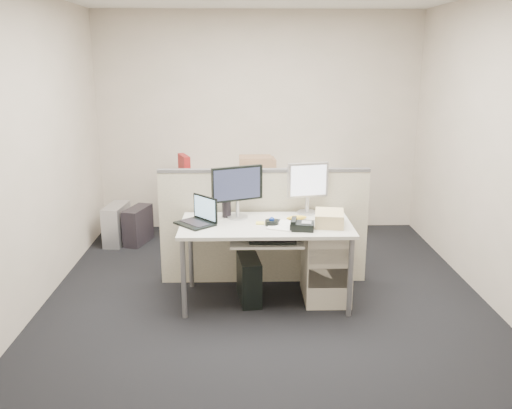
{
  "coord_description": "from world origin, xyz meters",
  "views": [
    {
      "loc": [
        -0.2,
        -4.54,
        2.14
      ],
      "look_at": [
        -0.08,
        0.15,
        0.86
      ],
      "focal_mm": 38.0,
      "sensor_mm": 36.0,
      "label": 1
    }
  ],
  "objects_px": {
    "desk_phone": "(302,226)",
    "desk": "(266,231)",
    "monitor_main": "(237,192)",
    "laptop": "(195,212)"
  },
  "relations": [
    {
      "from": "desk_phone",
      "to": "monitor_main",
      "type": "bearing_deg",
      "value": 156.05
    },
    {
      "from": "desk",
      "to": "laptop",
      "type": "bearing_deg",
      "value": -178.15
    },
    {
      "from": "desk_phone",
      "to": "desk",
      "type": "bearing_deg",
      "value": 158.29
    },
    {
      "from": "desk",
      "to": "desk_phone",
      "type": "bearing_deg",
      "value": -30.96
    },
    {
      "from": "desk",
      "to": "desk_phone",
      "type": "distance_m",
      "value": 0.36
    },
    {
      "from": "desk",
      "to": "monitor_main",
      "type": "height_order",
      "value": "monitor_main"
    },
    {
      "from": "desk",
      "to": "desk_phone",
      "type": "relative_size",
      "value": 7.53
    },
    {
      "from": "monitor_main",
      "to": "desk_phone",
      "type": "bearing_deg",
      "value": -55.72
    },
    {
      "from": "laptop",
      "to": "desk_phone",
      "type": "bearing_deg",
      "value": 37.7
    },
    {
      "from": "desk_phone",
      "to": "laptop",
      "type": "bearing_deg",
      "value": 179.39
    }
  ]
}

